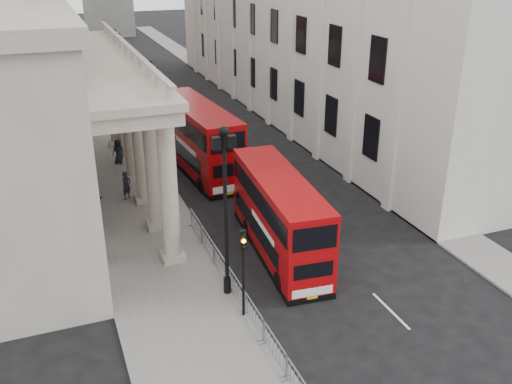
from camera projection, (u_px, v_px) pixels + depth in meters
name	position (u px, v px, depth m)	size (l,w,h in m)	color
ground	(270.00, 341.00, 24.30)	(260.00, 260.00, 0.00)	black
sidewalk_west	(105.00, 140.00, 48.94)	(6.00, 140.00, 0.12)	slate
sidewalk_east	(282.00, 120.00, 54.36)	(3.00, 140.00, 0.12)	slate
kerb	(140.00, 136.00, 49.90)	(0.20, 140.00, 0.14)	slate
lamp_post_south	(225.00, 202.00, 25.55)	(1.05, 0.44, 8.32)	black
lamp_post_mid	(153.00, 111.00, 39.23)	(1.05, 0.44, 8.32)	black
lamp_post_north	(118.00, 68.00, 52.91)	(1.05, 0.44, 8.32)	black
traffic_light	(243.00, 258.00, 24.59)	(0.28, 0.33, 4.30)	black
crowd_barriers	(245.00, 301.00, 25.82)	(0.50, 18.75, 1.10)	gray
bus_near	(279.00, 214.00, 30.36)	(3.32, 10.35, 4.39)	#A3070A
bus_far	(198.00, 137.00, 41.51)	(3.58, 11.60, 4.93)	#970709
pedestrian_a	(126.00, 185.00, 37.15)	(0.68, 0.45, 1.87)	black
pedestrian_b	(93.00, 186.00, 37.13)	(0.90, 0.71, 1.86)	black
pedestrian_c	(118.00, 151.00, 43.14)	(0.93, 0.60, 1.90)	black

